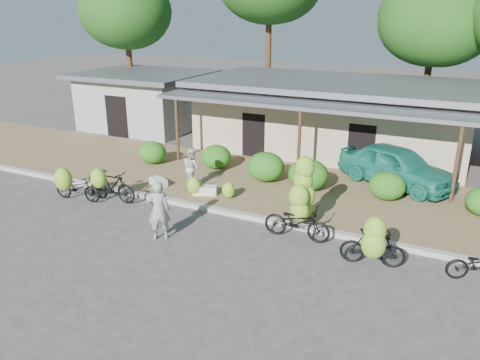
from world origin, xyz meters
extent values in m
plane|color=#43413F|center=(0.00, 0.00, 0.00)|extent=(100.00, 100.00, 0.00)
cube|color=olive|center=(0.00, 5.00, 0.06)|extent=(60.00, 6.00, 0.12)
cube|color=#A8A399|center=(0.00, 2.00, 0.07)|extent=(60.00, 0.25, 0.15)
cube|color=#BDA88F|center=(0.00, 11.00, 1.55)|extent=(12.00, 6.00, 3.10)
cube|color=slate|center=(0.00, 11.00, 3.23)|extent=(13.00, 7.00, 0.25)
cube|color=black|center=(0.00, 8.05, 1.10)|extent=(1.40, 0.12, 2.20)
cube|color=slate|center=(0.00, 7.00, 2.90)|extent=(13.00, 2.00, 0.15)
cylinder|color=#4E371F|center=(-5.60, 6.10, 1.43)|extent=(0.14, 0.14, 2.85)
cylinder|color=#4E371F|center=(0.00, 6.10, 1.43)|extent=(0.14, 0.14, 2.85)
cylinder|color=#4E371F|center=(5.60, 6.10, 1.43)|extent=(0.14, 0.14, 2.85)
cube|color=#9C9C97|center=(-11.00, 11.00, 1.45)|extent=(6.00, 5.00, 2.90)
cube|color=slate|center=(-11.00, 11.00, 3.02)|extent=(7.00, 6.00, 0.25)
cube|color=black|center=(-11.00, 8.55, 1.10)|extent=(1.40, 0.12, 2.20)
cylinder|color=#4E371F|center=(-13.50, 13.00, 3.36)|extent=(0.36, 0.36, 6.73)
ellipsoid|color=#1B4711|center=(-13.50, 13.00, 6.35)|extent=(5.48, 5.48, 4.38)
ellipsoid|color=#1B4711|center=(-14.00, 13.30, 6.65)|extent=(4.66, 4.66, 3.73)
cylinder|color=#4E371F|center=(-5.50, 16.00, 4.26)|extent=(0.36, 0.36, 8.52)
cylinder|color=#4E371F|center=(3.50, 16.50, 3.11)|extent=(0.36, 0.36, 6.22)
ellipsoid|color=#1B4711|center=(3.50, 16.50, 5.88)|extent=(5.69, 5.69, 4.55)
ellipsoid|color=#1B4711|center=(3.00, 16.80, 6.18)|extent=(4.83, 4.83, 3.87)
ellipsoid|color=#165A14|center=(-6.33, 5.19, 0.61)|extent=(1.25, 1.12, 0.97)
ellipsoid|color=#165A14|center=(-3.51, 5.79, 0.62)|extent=(1.29, 1.16, 1.01)
ellipsoid|color=#165A14|center=(-1.04, 5.29, 0.69)|extent=(1.46, 1.32, 1.14)
ellipsoid|color=#165A14|center=(0.75, 5.07, 0.70)|extent=(1.49, 1.34, 1.17)
ellipsoid|color=#165A14|center=(3.53, 5.38, 0.61)|extent=(1.27, 1.14, 0.99)
imported|color=black|center=(-6.37, 0.79, 0.48)|extent=(1.88, 0.83, 0.95)
ellipsoid|color=#7DBC2F|center=(-6.30, 0.14, 1.01)|extent=(0.64, 0.55, 0.81)
imported|color=black|center=(-5.19, 1.25, 0.57)|extent=(1.91, 0.63, 1.13)
ellipsoid|color=#7DBC2F|center=(-5.16, 0.60, 1.08)|extent=(0.56, 0.48, 0.70)
imported|color=black|center=(1.63, 1.35, 0.53)|extent=(2.02, 0.76, 1.05)
ellipsoid|color=#7DBC2F|center=(1.57, 1.90, 0.76)|extent=(0.63, 0.53, 0.79)
ellipsoid|color=#7DBC2F|center=(1.67, 1.90, 1.19)|extent=(0.61, 0.52, 0.77)
ellipsoid|color=#7DBC2F|center=(1.59, 1.90, 1.63)|extent=(0.58, 0.50, 0.73)
ellipsoid|color=#7DBC2F|center=(1.62, 1.90, 2.04)|extent=(0.58, 0.50, 0.73)
ellipsoid|color=#7DBC2F|center=(1.63, 1.55, 0.82)|extent=(0.57, 0.49, 0.72)
ellipsoid|color=#7DBC2F|center=(1.59, 1.55, 1.26)|extent=(0.61, 0.52, 0.76)
imported|color=black|center=(3.94, 0.76, 0.51)|extent=(1.75, 0.75, 1.02)
ellipsoid|color=#7DBC2F|center=(4.05, 0.12, 0.93)|extent=(0.62, 0.52, 0.77)
ellipsoid|color=#7DBC2F|center=(4.04, 0.17, 1.30)|extent=(0.56, 0.48, 0.70)
ellipsoid|color=#7DBC2F|center=(-2.78, 2.80, 0.45)|extent=(0.53, 0.45, 0.67)
ellipsoid|color=#7DBC2F|center=(-1.51, 3.04, 0.41)|extent=(0.47, 0.40, 0.59)
ellipsoid|color=#7DBC2F|center=(1.47, 2.71, 0.41)|extent=(0.47, 0.40, 0.59)
cube|color=white|center=(-2.45, 3.00, 0.27)|extent=(0.94, 0.71, 0.30)
cube|color=white|center=(-4.48, 3.00, 0.26)|extent=(0.84, 0.66, 0.28)
imported|color=gray|center=(-2.00, -0.43, 0.91)|extent=(0.79, 0.75, 1.81)
imported|color=silver|center=(-3.25, 3.46, 0.88)|extent=(0.93, 0.87, 1.52)
imported|color=#1A7863|center=(3.57, 7.00, 0.88)|extent=(4.83, 3.51, 1.53)
camera|label=1|loc=(5.60, -10.61, 6.35)|focal=35.00mm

